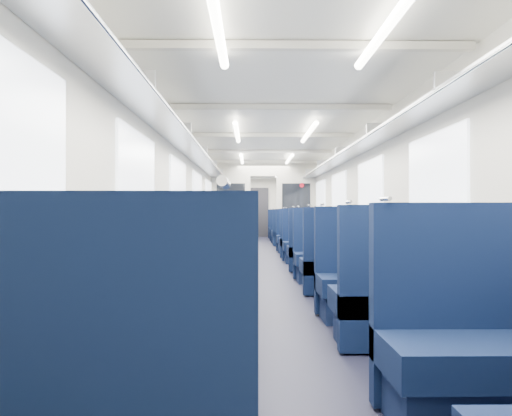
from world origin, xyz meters
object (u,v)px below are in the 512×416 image
seat_7 (368,283)px  seat_13 (317,251)px  seat_10 (219,257)px  seat_17 (302,242)px  seat_9 (342,267)px  seat_21 (290,234)px  seat_4 (184,308)px  seat_16 (229,242)px  seat_12 (223,251)px  seat_26 (238,230)px  seat_14 (227,246)px  seat_11 (328,258)px  end_door (259,212)px  bulkhead (263,205)px  seat_22 (236,233)px  seat_3 (479,351)px  seat_2 (154,351)px  seat_5 (401,303)px  seat_8 (211,268)px  seat_15 (308,246)px  seat_27 (282,229)px  seat_20 (235,235)px  seat_23 (287,233)px  seat_25 (284,231)px  seat_6 (201,282)px  seat_18 (231,239)px  seat_24 (237,231)px

seat_7 → seat_13: size_ratio=1.00×
seat_10 → seat_17: size_ratio=1.00×
seat_9 → seat_21: 7.84m
seat_4 → seat_16: same height
seat_12 → seat_26: (0.00, 8.90, 0.00)m
seat_7 → seat_14: bearing=109.1°
seat_4 → seat_26: bearing=90.0°
seat_16 → seat_11: bearing=-64.7°
seat_9 → end_door: bearing=93.8°
bulkhead → seat_22: 2.88m
seat_3 → seat_9: bearing=90.0°
seat_2 → seat_5: 2.04m
seat_2 → seat_26: size_ratio=1.00×
bulkhead → seat_8: size_ratio=2.44×
seat_22 → seat_5: bearing=-81.6°
seat_15 → seat_21: 4.35m
seat_9 → seat_27: (0.00, 11.32, 0.00)m
seat_13 → seat_22: same height
bulkhead → seat_20: 1.86m
seat_5 → seat_23: same height
seat_10 → seat_11: 1.67m
seat_17 → seat_25: 5.58m
seat_7 → seat_8: (-1.66, 1.14, 0.00)m
seat_13 → seat_15: same height
seat_17 → seat_25: same height
seat_2 → seat_25: same height
end_door → seat_17: size_ratio=1.75×
seat_2 → seat_15: bearing=76.5°
seat_9 → seat_13: size_ratio=1.00×
seat_6 → seat_5: bearing=-31.3°
seat_3 → seat_16: (-1.66, 8.02, 0.00)m
seat_17 → seat_18: 2.03m
seat_8 → seat_16: size_ratio=1.00×
seat_13 → seat_14: 2.14m
seat_8 → seat_7: bearing=-34.6°
seat_5 → seat_16: 7.02m
seat_4 → seat_22: size_ratio=1.00×
seat_7 → seat_16: 6.09m
seat_5 → seat_6: 1.94m
seat_23 → seat_15: bearing=-90.0°
seat_3 → seat_24: bearing=96.9°
seat_6 → seat_14: 4.73m
seat_23 → seat_24: same height
seat_22 → seat_12: bearing=-90.0°
end_door → seat_22: end_door is taller
seat_9 → seat_15: bearing=90.0°
end_door → seat_4: end_door is taller
seat_6 → seat_26: (0.00, 12.44, 0.00)m
seat_5 → seat_12: 4.84m
seat_25 → seat_14: bearing=-104.2°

